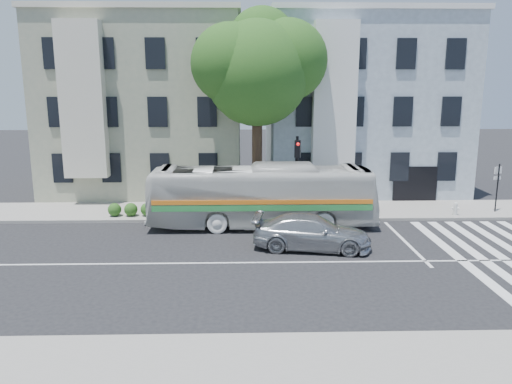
{
  "coord_description": "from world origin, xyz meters",
  "views": [
    {
      "loc": [
        -0.76,
        -18.72,
        6.91
      ],
      "look_at": [
        -0.22,
        2.18,
        2.4
      ],
      "focal_mm": 35.0,
      "sensor_mm": 36.0,
      "label": 1
    }
  ],
  "objects_px": {
    "bus": "(262,196)",
    "fire_hydrant": "(455,208)",
    "traffic_signal": "(297,166)",
    "sedan": "(312,232)"
  },
  "relations": [
    {
      "from": "sedan",
      "to": "fire_hydrant",
      "type": "relative_size",
      "value": 7.36
    },
    {
      "from": "bus",
      "to": "sedan",
      "type": "distance_m",
      "value": 4.13
    },
    {
      "from": "traffic_signal",
      "to": "fire_hydrant",
      "type": "xyz_separation_m",
      "value": [
        8.46,
        0.11,
        -2.31
      ]
    },
    {
      "from": "fire_hydrant",
      "to": "traffic_signal",
      "type": "bearing_deg",
      "value": -179.22
    },
    {
      "from": "traffic_signal",
      "to": "fire_hydrant",
      "type": "distance_m",
      "value": 8.77
    },
    {
      "from": "fire_hydrant",
      "to": "bus",
      "type": "bearing_deg",
      "value": -172.2
    },
    {
      "from": "bus",
      "to": "fire_hydrant",
      "type": "xyz_separation_m",
      "value": [
        10.33,
        1.41,
        -1.05
      ]
    },
    {
      "from": "bus",
      "to": "traffic_signal",
      "type": "distance_m",
      "value": 2.6
    },
    {
      "from": "sedan",
      "to": "traffic_signal",
      "type": "bearing_deg",
      "value": 11.08
    },
    {
      "from": "fire_hydrant",
      "to": "sedan",
      "type": "bearing_deg",
      "value": -149.33
    }
  ]
}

